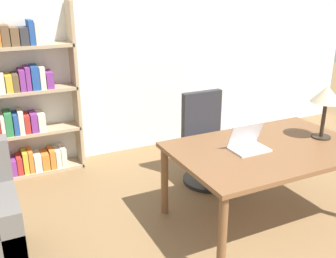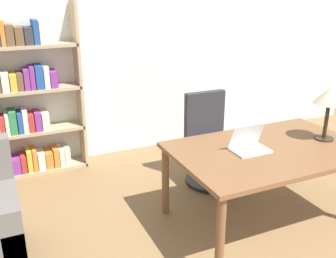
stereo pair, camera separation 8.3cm
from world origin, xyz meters
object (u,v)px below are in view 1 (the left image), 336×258
Objects in this scene: table_lamp at (327,97)px; bookshelf at (28,103)px; office_chair at (207,144)px; laptop at (248,144)px; desk at (267,155)px.

bookshelf is (-2.38, 1.99, -0.28)m from table_lamp.
office_chair is 0.51× the size of bookshelf.
laptop is 0.32× the size of office_chair.
office_chair is at bearing 124.90° from table_lamp.
laptop is at bearing 167.61° from desk.
bookshelf is (-1.58, 1.92, 0.07)m from laptop.
desk is 0.77m from table_lamp.
table_lamp reaches higher than desk.
laptop is (-0.19, 0.04, 0.13)m from desk.
desk is 0.88× the size of bookshelf.
bookshelf is (-1.72, 1.04, 0.42)m from office_chair.
laptop is 2.49m from bookshelf.
office_chair is (-0.66, 0.95, -0.70)m from table_lamp.
table_lamp is (0.80, -0.07, 0.35)m from laptop.
bookshelf reaches higher than office_chair.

